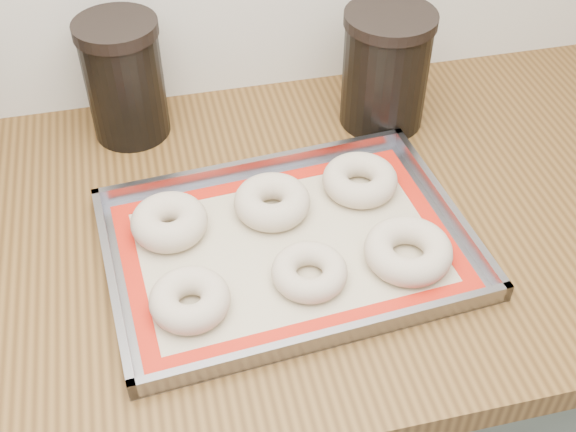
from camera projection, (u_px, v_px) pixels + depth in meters
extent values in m
cube|color=slate|center=(266.00, 409.00, 1.30)|extent=(3.00, 0.65, 0.86)
cube|color=brown|center=(260.00, 231.00, 0.99)|extent=(3.06, 0.68, 0.04)
cube|color=gray|center=(288.00, 248.00, 0.94)|extent=(0.48, 0.37, 0.00)
cube|color=gray|center=(254.00, 166.00, 1.04)|extent=(0.46, 0.05, 0.02)
cube|color=gray|center=(331.00, 337.00, 0.82)|extent=(0.46, 0.05, 0.02)
cube|color=gray|center=(112.00, 281.00, 0.88)|extent=(0.04, 0.33, 0.02)
cube|color=gray|center=(446.00, 206.00, 0.98)|extent=(0.04, 0.33, 0.02)
cube|color=#C6B793|center=(288.00, 247.00, 0.93)|extent=(0.44, 0.32, 0.00)
cube|color=red|center=(260.00, 182.00, 1.03)|extent=(0.42, 0.05, 0.00)
cube|color=red|center=(323.00, 325.00, 0.84)|extent=(0.42, 0.05, 0.00)
cube|color=red|center=(135.00, 281.00, 0.89)|extent=(0.04, 0.25, 0.00)
cube|color=red|center=(428.00, 214.00, 0.98)|extent=(0.04, 0.25, 0.00)
torus|color=beige|center=(190.00, 300.00, 0.85)|extent=(0.10, 0.10, 0.04)
torus|color=beige|center=(309.00, 272.00, 0.88)|extent=(0.10, 0.10, 0.03)
torus|color=beige|center=(408.00, 251.00, 0.90)|extent=(0.11, 0.11, 0.04)
torus|color=beige|center=(169.00, 222.00, 0.94)|extent=(0.11, 0.11, 0.04)
torus|color=beige|center=(272.00, 202.00, 0.97)|extent=(0.11, 0.11, 0.04)
torus|color=beige|center=(360.00, 180.00, 1.00)|extent=(0.11, 0.11, 0.04)
cylinder|color=black|center=(125.00, 85.00, 1.07)|extent=(0.11, 0.11, 0.17)
cylinder|color=black|center=(115.00, 28.00, 1.00)|extent=(0.12, 0.12, 0.02)
cylinder|color=black|center=(385.00, 74.00, 1.09)|extent=(0.13, 0.13, 0.17)
cylinder|color=black|center=(391.00, 19.00, 1.03)|extent=(0.14, 0.14, 0.02)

